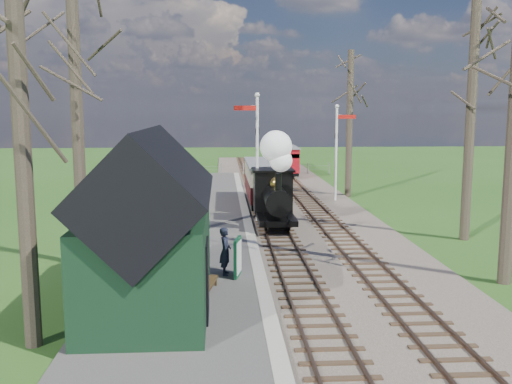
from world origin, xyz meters
The scene contains 19 objects.
ground centered at (0.00, 0.00, 0.00)m, with size 140.00×140.00×0.00m, color #2A561A.
distant_hills centered at (1.40, 64.38, -16.21)m, with size 114.40×48.00×22.02m.
ballast_bed centered at (1.30, 22.00, 0.05)m, with size 8.00×60.00×0.10m, color brown.
track_near centered at (0.00, 22.00, 0.10)m, with size 1.60×60.00×0.15m.
track_far centered at (2.60, 22.00, 0.10)m, with size 1.60×60.00×0.15m.
platform centered at (-3.50, 14.00, 0.10)m, with size 5.00×44.00×0.20m, color #474442.
coping_strip centered at (-1.20, 14.00, 0.10)m, with size 0.40×44.00×0.21m, color #B2AD9E.
station_shed centered at (-4.30, 4.00, 2.27)m, with size 3.25×6.30×4.78m.
semaphore_near centered at (-0.77, 16.00, 3.62)m, with size 1.22×0.24×6.22m.
semaphore_far centered at (4.37, 22.00, 3.35)m, with size 1.22×0.24×5.72m.
bare_trees centered at (1.33, 10.10, 5.21)m, with size 15.51×22.39×12.00m.
fence_line centered at (0.30, 36.00, 0.55)m, with size 12.60×0.08×1.00m.
locomotive centered at (-0.01, 14.38, 2.02)m, with size 1.75×4.08×4.37m.
coach centered at (0.00, 20.44, 1.48)m, with size 2.04×6.99×2.15m.
red_carriage_a centered at (2.60, 33.96, 1.39)m, with size 1.90×4.70×2.00m.
red_carriage_b centered at (2.60, 39.46, 1.39)m, with size 1.90×4.70×2.00m.
sign_board centered at (-1.91, 6.58, 0.82)m, with size 0.27×0.85×1.25m.
bench centered at (-3.00, 5.05, 0.63)m, with size 0.72×1.65×0.91m.
person centered at (-2.30, 6.80, 0.97)m, with size 0.56×0.37×1.54m, color black.
Camera 1 is at (-2.39, -10.92, 5.48)m, focal length 40.00 mm.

